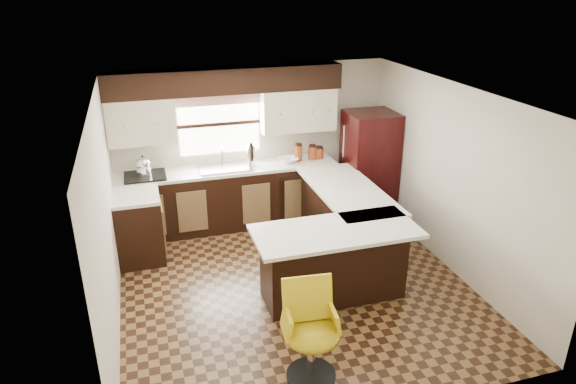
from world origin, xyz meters
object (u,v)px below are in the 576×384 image
object	(u,v)px
bar_chair	(312,335)
peninsula_return	(333,263)
peninsula_long	(343,223)
refrigerator	(369,166)

from	to	relation	value
bar_chair	peninsula_return	bearing A→B (deg)	65.91
peninsula_long	bar_chair	xyz separation A→B (m)	(-1.22, -2.20, 0.04)
peninsula_long	refrigerator	bearing A→B (deg)	50.26
peninsula_return	refrigerator	distance (m)	2.40
peninsula_return	bar_chair	distance (m)	1.40
refrigerator	bar_chair	distance (m)	3.79
refrigerator	peninsula_return	bearing A→B (deg)	-124.42
refrigerator	bar_chair	world-z (taller)	refrigerator
peninsula_return	bar_chair	world-z (taller)	bar_chair
refrigerator	bar_chair	xyz separation A→B (m)	(-2.03, -3.18, -0.36)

